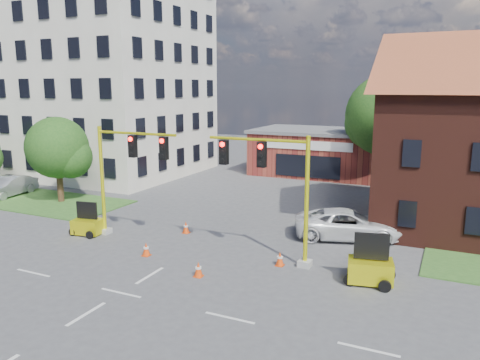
% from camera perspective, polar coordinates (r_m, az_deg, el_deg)
% --- Properties ---
extents(ground, '(120.00, 120.00, 0.00)m').
position_cam_1_polar(ground, '(20.41, -14.31, -13.20)').
color(ground, '#444547').
rests_on(ground, ground).
extents(lane_markings, '(60.00, 36.00, 0.01)m').
position_cam_1_polar(lane_markings, '(18.44, -20.44, -16.34)').
color(lane_markings, silver).
rests_on(lane_markings, ground).
extents(office_block, '(18.40, 15.40, 20.60)m').
position_cam_1_polar(office_block, '(48.32, -17.02, 13.16)').
color(office_block, beige).
rests_on(office_block, ground).
extents(brick_shop, '(12.40, 8.40, 4.30)m').
position_cam_1_polar(brick_shop, '(46.21, 9.70, 3.46)').
color(brick_shop, maroon).
rests_on(brick_shop, ground).
extents(tree_large, '(7.27, 6.93, 9.42)m').
position_cam_1_polar(tree_large, '(41.69, 17.95, 7.14)').
color(tree_large, '#322112').
rests_on(tree_large, ground).
extents(tree_nw_front, '(4.66, 4.44, 6.26)m').
position_cam_1_polar(tree_nw_front, '(36.07, -21.03, 3.41)').
color(tree_nw_front, '#322112').
rests_on(tree_nw_front, ground).
extents(signal_mast_west, '(5.30, 0.60, 6.20)m').
position_cam_1_polar(signal_mast_west, '(26.39, -13.86, 1.33)').
color(signal_mast_west, '#979691').
rests_on(signal_mast_west, ground).
extents(signal_mast_east, '(5.30, 0.60, 6.20)m').
position_cam_1_polar(signal_mast_east, '(22.06, 4.09, -0.29)').
color(signal_mast_east, '#979691').
rests_on(signal_mast_east, ground).
extents(trailer_west, '(1.79, 1.35, 1.84)m').
position_cam_1_polar(trailer_west, '(28.26, -18.06, -5.22)').
color(trailer_west, yellow).
rests_on(trailer_west, ground).
extents(trailer_east, '(2.10, 1.62, 2.14)m').
position_cam_1_polar(trailer_east, '(21.21, 15.60, -10.35)').
color(trailer_east, yellow).
rests_on(trailer_east, ground).
extents(cone_a, '(0.40, 0.40, 0.70)m').
position_cam_1_polar(cone_a, '(24.15, -11.37, -8.28)').
color(cone_a, red).
rests_on(cone_a, ground).
extents(cone_b, '(0.40, 0.40, 0.70)m').
position_cam_1_polar(cone_b, '(27.39, -6.61, -5.77)').
color(cone_b, red).
rests_on(cone_b, ground).
extents(cone_c, '(0.40, 0.40, 0.70)m').
position_cam_1_polar(cone_c, '(21.31, -5.10, -10.80)').
color(cone_c, red).
rests_on(cone_c, ground).
extents(cone_d, '(0.40, 0.40, 0.70)m').
position_cam_1_polar(cone_d, '(22.52, 4.88, -9.55)').
color(cone_d, red).
rests_on(cone_d, ground).
extents(pickup_white, '(6.39, 4.28, 1.63)m').
position_cam_1_polar(pickup_white, '(26.83, 13.04, -5.29)').
color(pickup_white, white).
rests_on(pickup_white, ground).
extents(sedan_silver_front, '(2.23, 4.90, 1.56)m').
position_cam_1_polar(sedan_silver_front, '(40.20, -26.38, -0.73)').
color(sedan_silver_front, '#979A9E').
rests_on(sedan_silver_front, ground).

